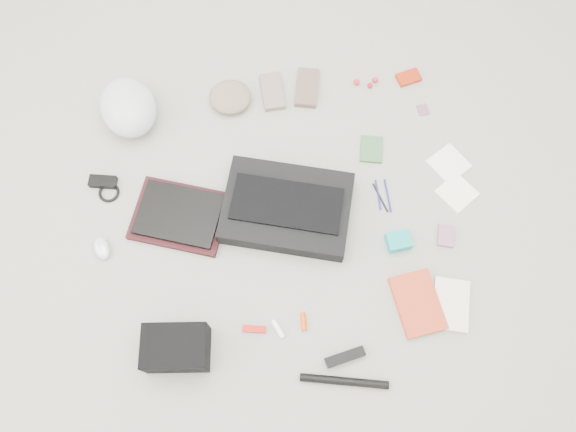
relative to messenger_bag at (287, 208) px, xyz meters
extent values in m
plane|color=gray|center=(0.00, -0.04, -0.04)|extent=(4.00, 4.00, 0.00)
cube|color=black|center=(0.00, 0.00, 0.00)|extent=(0.58, 0.49, 0.08)
cube|color=black|center=(0.00, 0.00, 0.05)|extent=(0.47, 0.32, 0.01)
cube|color=black|center=(-0.43, 0.05, -0.03)|extent=(0.44, 0.39, 0.03)
cube|color=black|center=(-0.43, 0.05, -0.01)|extent=(0.38, 0.33, 0.02)
ellipsoid|color=silver|center=(-0.58, 0.54, 0.04)|extent=(0.28, 0.32, 0.17)
ellipsoid|color=#7C6856|center=(-0.16, 0.55, -0.01)|extent=(0.22, 0.22, 0.06)
cube|color=#806B5E|center=(0.03, 0.56, -0.03)|extent=(0.09, 0.18, 0.03)
cube|color=brown|center=(0.18, 0.56, -0.03)|extent=(0.14, 0.20, 0.03)
cube|color=black|center=(-0.72, 0.25, -0.03)|extent=(0.12, 0.07, 0.03)
torus|color=black|center=(-0.70, 0.20, -0.04)|extent=(0.10, 0.10, 0.01)
ellipsoid|color=silver|center=(-0.74, -0.04, -0.02)|extent=(0.08, 0.11, 0.04)
cube|color=black|center=(-0.48, -0.48, 0.03)|extent=(0.25, 0.19, 0.15)
cube|color=#AA1109|center=(-0.20, -0.45, -0.03)|extent=(0.09, 0.04, 0.01)
cylinder|color=white|center=(-0.11, -0.46, -0.03)|extent=(0.05, 0.08, 0.02)
cylinder|color=#F13B00|center=(-0.01, -0.45, -0.03)|extent=(0.03, 0.07, 0.02)
cube|color=black|center=(0.12, -0.60, -0.03)|extent=(0.15, 0.06, 0.03)
cylinder|color=black|center=(0.10, -0.68, -0.03)|extent=(0.32, 0.11, 0.03)
cube|color=red|center=(0.43, -0.45, -0.03)|extent=(0.18, 0.25, 0.03)
cube|color=silver|center=(0.55, -0.48, -0.03)|extent=(0.19, 0.23, 0.02)
cube|color=#345B34|center=(0.40, 0.22, -0.03)|extent=(0.12, 0.14, 0.01)
cylinder|color=navy|center=(0.38, 0.01, -0.04)|extent=(0.02, 0.13, 0.01)
cylinder|color=black|center=(0.39, 0.00, -0.04)|extent=(0.04, 0.13, 0.01)
cylinder|color=navy|center=(0.42, 0.00, -0.04)|extent=(0.01, 0.15, 0.01)
cube|color=#0E9D9F|center=(0.41, -0.20, -0.02)|extent=(0.09, 0.08, 0.05)
cube|color=#976386|center=(0.61, -0.21, -0.03)|extent=(0.09, 0.11, 0.02)
cube|color=white|center=(0.70, 0.10, -0.04)|extent=(0.19, 0.19, 0.01)
cube|color=white|center=(0.70, -0.03, -0.04)|extent=(0.18, 0.18, 0.01)
sphere|color=red|center=(0.40, 0.55, -0.03)|extent=(0.03, 0.03, 0.03)
sphere|color=red|center=(0.46, 0.53, -0.03)|extent=(0.03, 0.03, 0.02)
sphere|color=#B51D35|center=(0.49, 0.55, -0.03)|extent=(0.03, 0.03, 0.03)
cube|color=#A8280D|center=(0.63, 0.54, -0.03)|extent=(0.11, 0.08, 0.02)
cube|color=#815468|center=(0.66, 0.37, -0.04)|extent=(0.05, 0.06, 0.00)
camera|label=1|loc=(-0.13, -0.81, 2.07)|focal=35.00mm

